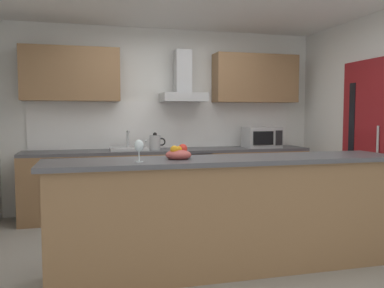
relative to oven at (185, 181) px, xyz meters
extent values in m
cube|color=gray|center=(-0.20, -1.51, -0.47)|extent=(5.47, 4.72, 0.02)
cube|color=white|center=(-0.20, 0.41, 0.84)|extent=(5.47, 0.12, 2.60)
cube|color=white|center=(-0.20, 0.33, 0.77)|extent=(3.80, 0.02, 0.66)
cube|color=olive|center=(-0.20, 0.03, -0.03)|extent=(3.93, 0.60, 0.86)
cube|color=#4C4C51|center=(-0.20, 0.03, 0.42)|extent=(3.93, 0.60, 0.04)
cube|color=olive|center=(-0.13, -2.12, 0.02)|extent=(3.05, 0.52, 0.97)
cube|color=#4C4C51|center=(-0.13, -2.12, 0.53)|extent=(3.15, 0.64, 0.04)
cube|color=olive|center=(-1.51, 0.18, 1.45)|extent=(1.26, 0.32, 0.70)
cube|color=olive|center=(1.11, 0.18, 1.45)|extent=(1.26, 0.32, 0.70)
cube|color=maroon|center=(2.02, -1.14, 0.56)|extent=(0.04, 0.85, 2.05)
cube|color=black|center=(1.99, -0.90, 0.67)|extent=(0.01, 0.11, 1.31)
cylinder|color=#B7BABC|center=(1.98, -1.41, 0.56)|extent=(0.03, 0.03, 0.45)
cube|color=slate|center=(0.00, 0.01, 0.00)|extent=(0.60, 0.56, 0.80)
cube|color=black|center=(0.00, -0.29, -0.06)|extent=(0.50, 0.02, 0.48)
cube|color=#B7BABC|center=(0.00, -0.29, 0.34)|extent=(0.54, 0.02, 0.09)
cylinder|color=#B7BABC|center=(0.00, -0.32, 0.18)|extent=(0.49, 0.02, 0.02)
cube|color=white|center=(-1.59, 0.01, -0.04)|extent=(0.58, 0.56, 0.85)
cube|color=silver|center=(-1.59, -0.28, -0.04)|extent=(0.55, 0.02, 0.80)
cylinder|color=#B7BABC|center=(-1.37, -0.30, 0.01)|extent=(0.02, 0.02, 0.38)
cube|color=#B7BABC|center=(1.13, -0.02, 0.59)|extent=(0.50, 0.36, 0.30)
cube|color=black|center=(1.07, -0.21, 0.59)|extent=(0.30, 0.02, 0.19)
cube|color=black|center=(1.31, -0.21, 0.59)|extent=(0.10, 0.01, 0.21)
cube|color=silver|center=(-0.78, 0.01, 0.46)|extent=(0.50, 0.40, 0.04)
cylinder|color=#B7BABC|center=(-0.78, 0.13, 0.57)|extent=(0.03, 0.03, 0.26)
cylinder|color=#B7BABC|center=(-0.78, 0.05, 0.69)|extent=(0.03, 0.16, 0.03)
cylinder|color=#B7BABC|center=(-0.43, -0.03, 0.54)|extent=(0.15, 0.15, 0.20)
sphere|color=black|center=(-0.43, -0.03, 0.65)|extent=(0.06, 0.06, 0.06)
cone|color=#B7BABC|center=(-0.53, -0.03, 0.58)|extent=(0.09, 0.04, 0.07)
torus|color=black|center=(-0.34, -0.03, 0.55)|extent=(0.11, 0.02, 0.11)
cube|color=#B7BABC|center=(0.00, 0.11, 1.16)|extent=(0.62, 0.45, 0.12)
cube|color=#B7BABC|center=(0.00, 0.16, 1.52)|extent=(0.22, 0.22, 0.60)
cylinder|color=silver|center=(-0.92, -2.23, 0.55)|extent=(0.07, 0.07, 0.01)
cylinder|color=silver|center=(-0.92, -2.23, 0.60)|extent=(0.01, 0.01, 0.09)
ellipsoid|color=silver|center=(-0.92, -2.23, 0.68)|extent=(0.08, 0.08, 0.10)
ellipsoid|color=#B24C47|center=(-0.57, -2.10, 0.58)|extent=(0.22, 0.22, 0.09)
sphere|color=orange|center=(-0.61, -2.12, 0.63)|extent=(0.07, 0.07, 0.07)
sphere|color=red|center=(-0.53, -2.07, 0.63)|extent=(0.08, 0.08, 0.08)
sphere|color=orange|center=(-0.57, -2.10, 0.63)|extent=(0.06, 0.06, 0.06)
camera|label=1|loc=(-1.33, -5.43, 0.93)|focal=37.88mm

